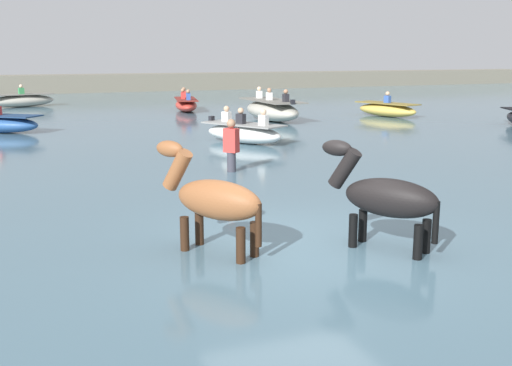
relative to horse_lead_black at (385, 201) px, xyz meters
The scene contains 11 objects.
ground_plane 1.54m from the horse_lead_black, 147.97° to the left, with size 120.00×120.00×0.00m, color gray.
water_surface 10.64m from the horse_lead_black, 94.89° to the left, with size 90.00×90.00×0.43m, color #476675.
horse_lead_black is the anchor object (origin of this frame).
horse_trailing_chestnut 2.31m from the horse_lead_black, 161.53° to the left, with size 1.24×1.60×1.89m.
boat_mid_outer 26.51m from the horse_lead_black, 98.67° to the left, with size 3.34×1.91×1.12m.
boat_near_port 10.37m from the horse_lead_black, 79.74° to the left, with size 2.19×2.86×1.07m.
boat_distant_west 18.40m from the horse_lead_black, 55.79° to the left, with size 1.78×3.12×1.06m.
boat_far_inshore 21.13m from the horse_lead_black, 81.67° to the left, with size 1.58×3.26×1.05m.
boat_far_offshore 16.38m from the horse_lead_black, 71.81° to the left, with size 1.50×3.88×1.30m.
person_wading_mid 6.04m from the horse_lead_black, 90.41° to the left, with size 0.35×0.38×1.63m.
far_shoreline 37.50m from the horse_lead_black, 91.38° to the left, with size 80.00×2.40×1.65m, color #706B5B.
Camera 1 is at (-3.71, -7.27, 3.06)m, focal length 42.49 mm.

